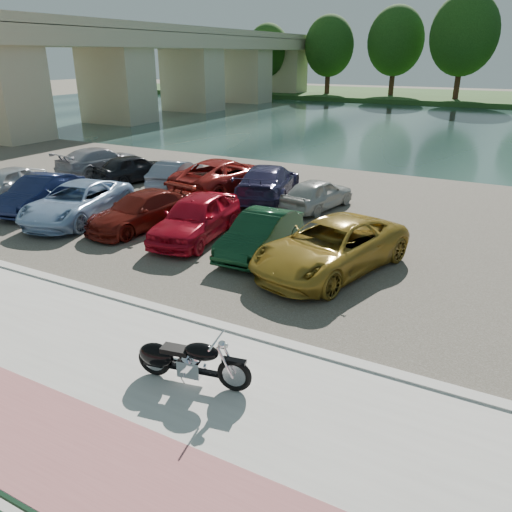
{
  "coord_description": "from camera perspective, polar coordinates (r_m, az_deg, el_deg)",
  "views": [
    {
      "loc": [
        6.0,
        -6.53,
        5.95
      ],
      "look_at": [
        0.36,
        4.02,
        1.1
      ],
      "focal_mm": 35.0,
      "sensor_mm": 36.0,
      "label": 1
    }
  ],
  "objects": [
    {
      "name": "promenade",
      "position": [
        10.07,
        -16.0,
        -14.8
      ],
      "size": [
        60.0,
        6.0,
        0.1
      ],
      "primitive_type": "cube",
      "color": "#AEABA4",
      "rests_on": "ground"
    },
    {
      "name": "ground",
      "position": [
        10.68,
        -12.24,
        -12.37
      ],
      "size": [
        200.0,
        200.0,
        0.0
      ],
      "primitive_type": "plane",
      "color": "#595447",
      "rests_on": "ground"
    },
    {
      "name": "bridge",
      "position": [
        58.46,
        -7.99,
        21.45
      ],
      "size": [
        7.0,
        56.0,
        8.55
      ],
      "color": "#C4AE88",
      "rests_on": "ground"
    },
    {
      "name": "motorcycle",
      "position": [
        9.77,
        -8.37,
        -11.65
      ],
      "size": [
        2.31,
        0.84,
        1.05
      ],
      "rotation": [
        0.0,
        0.0,
        0.18
      ],
      "color": "black",
      "rests_on": "promenade"
    },
    {
      "name": "pink_path",
      "position": [
        9.29,
        -22.69,
        -18.95
      ],
      "size": [
        60.0,
        2.0,
        0.01
      ],
      "primitive_type": "cube",
      "color": "#965556",
      "rests_on": "promenade"
    },
    {
      "name": "car_6",
      "position": [
        14.58,
        8.55,
        1.06
      ],
      "size": [
        3.83,
        5.83,
        1.49
      ],
      "primitive_type": "imported",
      "rotation": [
        0.0,
        0.0,
        -0.27
      ],
      "color": "olive",
      "rests_on": "parking_lot"
    },
    {
      "name": "car_0",
      "position": [
        24.39,
        -26.85,
        7.35
      ],
      "size": [
        2.02,
        4.21,
        1.39
      ],
      "primitive_type": "imported",
      "rotation": [
        0.0,
        0.0,
        0.1
      ],
      "color": "#A9AFB5",
      "rests_on": "parking_lot"
    },
    {
      "name": "river",
      "position": [
        47.29,
        21.22,
        13.41
      ],
      "size": [
        120.0,
        40.0,
        0.0
      ],
      "primitive_type": "cube",
      "color": "#1C3231",
      "rests_on": "ground"
    },
    {
      "name": "car_3",
      "position": [
        18.66,
        -13.03,
        5.06
      ],
      "size": [
        2.4,
        4.57,
        1.26
      ],
      "primitive_type": "imported",
      "rotation": [
        0.0,
        0.0,
        -0.15
      ],
      "color": "#60140D",
      "rests_on": "parking_lot"
    },
    {
      "name": "car_5",
      "position": [
        15.74,
        0.53,
        2.56
      ],
      "size": [
        1.48,
        3.99,
        1.3
      ],
      "primitive_type": "imported",
      "rotation": [
        0.0,
        0.0,
        0.03
      ],
      "color": "black",
      "rests_on": "parking_lot"
    },
    {
      "name": "car_10",
      "position": [
        23.22,
        -3.67,
        9.21
      ],
      "size": [
        3.18,
        5.72,
        1.51
      ],
      "primitive_type": "imported",
      "rotation": [
        0.0,
        0.0,
        3.01
      ],
      "color": "maroon",
      "rests_on": "parking_lot"
    },
    {
      "name": "kerb",
      "position": [
        11.97,
        -6.14,
        -7.49
      ],
      "size": [
        60.0,
        0.3,
        0.14
      ],
      "primitive_type": "cube",
      "color": "#AEABA4",
      "rests_on": "ground"
    },
    {
      "name": "car_8",
      "position": [
        25.84,
        -13.8,
        9.76
      ],
      "size": [
        2.67,
        4.27,
        1.35
      ],
      "primitive_type": "imported",
      "rotation": [
        0.0,
        0.0,
        2.85
      ],
      "color": "black",
      "rests_on": "parking_lot"
    },
    {
      "name": "car_1",
      "position": [
        22.08,
        -23.45,
        6.58
      ],
      "size": [
        2.3,
        4.41,
        1.38
      ],
      "primitive_type": "imported",
      "rotation": [
        0.0,
        0.0,
        0.21
      ],
      "color": "#141C40",
      "rests_on": "parking_lot"
    },
    {
      "name": "parking_lot",
      "position": [
        19.45,
        8.82,
        4.06
      ],
      "size": [
        60.0,
        18.0,
        0.04
      ],
      "primitive_type": "cube",
      "color": "#3C3931",
      "rests_on": "ground"
    },
    {
      "name": "car_7",
      "position": [
        28.04,
        -17.41,
        10.36
      ],
      "size": [
        2.59,
        5.0,
        1.38
      ],
      "primitive_type": "imported",
      "rotation": [
        0.0,
        0.0,
        3.0
      ],
      "color": "#93929A",
      "rests_on": "parking_lot"
    },
    {
      "name": "far_bank",
      "position": [
        78.96,
        24.72,
        16.06
      ],
      "size": [
        120.0,
        24.0,
        0.6
      ],
      "primitive_type": "cube",
      "color": "#234418",
      "rests_on": "ground"
    },
    {
      "name": "car_11",
      "position": [
        21.96,
        1.4,
        8.48
      ],
      "size": [
        3.29,
        5.53,
        1.5
      ],
      "primitive_type": "imported",
      "rotation": [
        0.0,
        0.0,
        3.39
      ],
      "color": "#2A274B",
      "rests_on": "parking_lot"
    },
    {
      "name": "car_12",
      "position": [
        20.6,
        7.02,
        7.08
      ],
      "size": [
        2.21,
        3.96,
        1.27
      ],
      "primitive_type": "imported",
      "rotation": [
        0.0,
        0.0,
        2.94
      ],
      "color": "#A8A8A4",
      "rests_on": "parking_lot"
    },
    {
      "name": "car_2",
      "position": [
        20.23,
        -19.77,
        5.84
      ],
      "size": [
        3.28,
        5.4,
        1.4
      ],
      "primitive_type": "imported",
      "rotation": [
        0.0,
        0.0,
        0.2
      ],
      "color": "#8FACD1",
      "rests_on": "parking_lot"
    },
    {
      "name": "car_4",
      "position": [
        17.16,
        -6.88,
        4.44
      ],
      "size": [
        2.34,
        4.64,
        1.52
      ],
      "primitive_type": "imported",
      "rotation": [
        0.0,
        0.0,
        0.13
      ],
      "color": "#A60B1C",
      "rests_on": "parking_lot"
    },
    {
      "name": "car_9",
      "position": [
        24.36,
        -9.12,
        9.28
      ],
      "size": [
        2.09,
        4.04,
        1.27
      ],
      "primitive_type": "imported",
      "rotation": [
        0.0,
        0.0,
        3.35
      ],
      "color": "slate",
      "rests_on": "parking_lot"
    }
  ]
}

